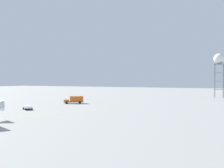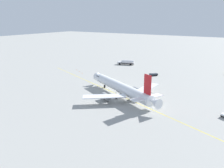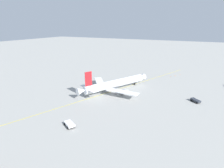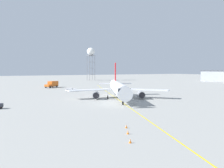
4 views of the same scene
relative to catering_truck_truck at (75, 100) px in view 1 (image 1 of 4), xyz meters
name	(u,v)px [view 1 (image 1 of 4)]	position (x,y,z in m)	size (l,w,h in m)	color
catering_truck_truck	(75,100)	(0.00, 0.00, 0.00)	(7.06, 8.09, 3.10)	#232326
pushback_tug_truck	(28,107)	(-25.87, 0.70, -0.87)	(3.94, 4.76, 1.30)	#232326
radar_tower	(219,60)	(66.56, -53.01, 19.89)	(6.06, 6.06, 25.50)	slate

